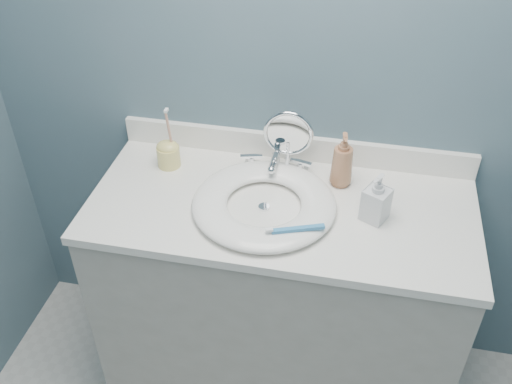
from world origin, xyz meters
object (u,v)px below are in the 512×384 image
(toothbrush_holder, at_px, (168,153))
(soap_bottle_amber, at_px, (343,160))
(makeup_mirror, at_px, (288,141))
(soap_bottle_clear, at_px, (377,197))

(toothbrush_holder, bearing_deg, soap_bottle_amber, 1.31)
(makeup_mirror, distance_m, toothbrush_holder, 0.41)
(makeup_mirror, xyz_separation_m, soap_bottle_clear, (0.30, -0.17, -0.05))
(soap_bottle_amber, height_order, soap_bottle_clear, soap_bottle_amber)
(soap_bottle_clear, bearing_deg, makeup_mirror, 176.17)
(toothbrush_holder, bearing_deg, soap_bottle_clear, -11.35)
(makeup_mirror, relative_size, soap_bottle_amber, 1.26)
(makeup_mirror, xyz_separation_m, toothbrush_holder, (-0.40, -0.03, -0.08))
(soap_bottle_amber, xyz_separation_m, toothbrush_holder, (-0.58, -0.01, -0.04))
(makeup_mirror, distance_m, soap_bottle_amber, 0.19)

